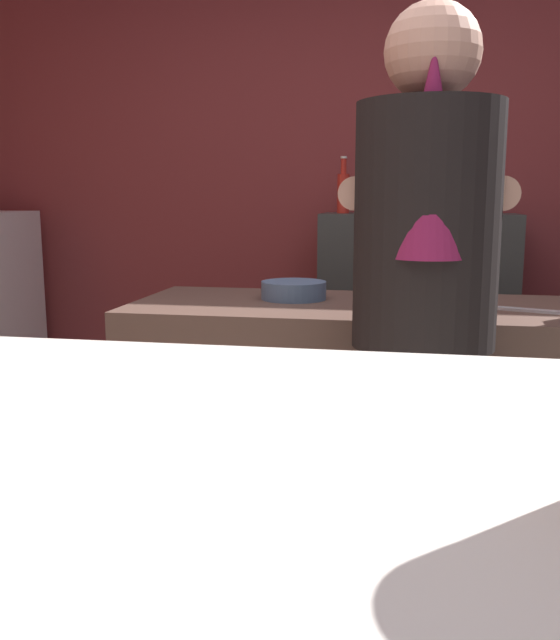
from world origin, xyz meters
TOP-DOWN VIEW (x-y plane):
  - wall_back at (0.00, 2.20)m, footprint 5.20×0.10m
  - prep_counter at (0.35, 0.75)m, footprint 2.10×0.60m
  - back_shelf at (0.19, 1.92)m, footprint 0.90×0.36m
  - bartender at (0.19, 0.29)m, footprint 0.43×0.51m
  - mixing_bowl at (-0.21, 0.81)m, footprint 0.21×0.21m
  - chefs_knife at (0.47, 0.70)m, footprint 0.24×0.11m
  - bottle_olive_oil at (0.19, 1.89)m, footprint 0.07×0.07m
  - bottle_vinegar at (-0.16, 1.91)m, footprint 0.06×0.06m

SIDE VIEW (x-z plane):
  - prep_counter at x=0.35m, z-range 0.00..0.90m
  - back_shelf at x=0.19m, z-range 0.00..1.15m
  - chefs_knife at x=0.47m, z-range 0.90..0.91m
  - mixing_bowl at x=-0.21m, z-range 0.90..0.96m
  - bartender at x=0.19m, z-range 0.13..1.79m
  - bottle_olive_oil at x=0.19m, z-range 1.13..1.32m
  - bottle_vinegar at x=-0.16m, z-range 1.12..1.38m
  - wall_back at x=0.00m, z-range 0.00..2.70m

